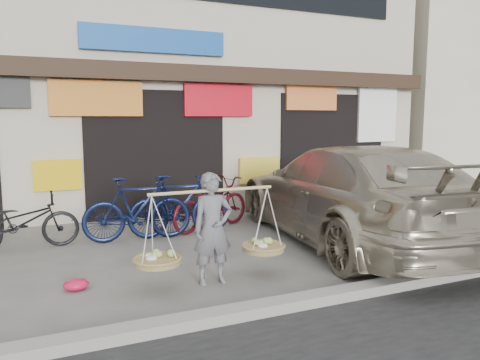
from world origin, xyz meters
name	(u,v)px	position (x,y,z in m)	size (l,w,h in m)	color
ground	(216,260)	(0.00, 0.00, 0.00)	(70.00, 70.00, 0.00)	slate
kerb	(280,305)	(0.00, -2.00, 0.06)	(70.00, 0.25, 0.12)	gray
shophouse_block	(128,67)	(0.00, 6.42, 3.45)	(14.00, 6.32, 7.00)	beige
neighbor_east	(473,90)	(13.50, 7.00, 3.20)	(12.00, 7.00, 6.40)	beige
street_vendor	(213,234)	(-0.38, -0.90, 0.65)	(2.01, 0.57, 1.43)	slate
bike_0	(22,222)	(-2.64, 1.80, 0.46)	(0.60, 1.73, 0.91)	black
bike_1	(138,209)	(-0.82, 1.63, 0.56)	(0.53, 1.86, 1.12)	#0F1738
bike_2	(211,203)	(0.64, 1.92, 0.49)	(0.65, 1.87, 0.98)	#4C0D17
bike_3	(180,205)	(-0.06, 1.63, 0.56)	(0.53, 1.86, 1.12)	#0F1738
suv	(349,193)	(2.50, 0.15, 0.83)	(3.01, 5.99, 1.67)	#B0A58E
red_bag	(76,285)	(-2.01, -0.44, 0.07)	(0.31, 0.25, 0.14)	red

